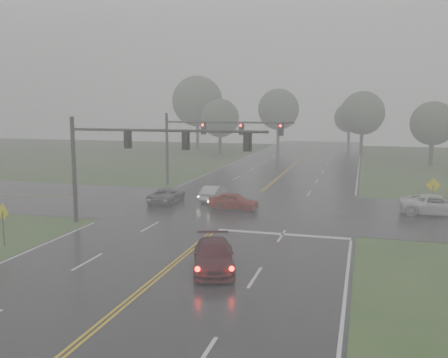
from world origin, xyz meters
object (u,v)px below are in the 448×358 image
(sedan_silver, at_px, (213,201))
(sedan_red, at_px, (234,210))
(signal_gantry_far, at_px, (205,135))
(car_grey, at_px, (167,202))
(pickup_white, at_px, (437,215))
(signal_gantry_near, at_px, (130,150))
(sedan_maroon, at_px, (214,270))

(sedan_silver, bearing_deg, sedan_red, 130.33)
(sedan_red, bearing_deg, signal_gantry_far, 33.48)
(car_grey, bearing_deg, pickup_white, -178.89)
(sedan_silver, height_order, signal_gantry_far, signal_gantry_far)
(sedan_silver, xyz_separation_m, signal_gantry_far, (-3.07, 7.11, 5.21))
(sedan_silver, height_order, pickup_white, pickup_white)
(sedan_silver, height_order, signal_gantry_near, signal_gantry_near)
(sedan_red, height_order, signal_gantry_near, signal_gantry_near)
(signal_gantry_far, bearing_deg, car_grey, -93.60)
(sedan_maroon, height_order, signal_gantry_far, signal_gantry_far)
(sedan_maroon, distance_m, signal_gantry_far, 26.54)
(sedan_silver, xyz_separation_m, car_grey, (-3.63, -1.70, 0.00))
(car_grey, relative_size, signal_gantry_far, 0.35)
(sedan_red, bearing_deg, pickup_white, -77.40)
(sedan_red, distance_m, car_grey, 6.39)
(sedan_maroon, bearing_deg, sedan_silver, 88.96)
(pickup_white, bearing_deg, sedan_maroon, 143.19)
(pickup_white, height_order, signal_gantry_far, signal_gantry_far)
(car_grey, relative_size, signal_gantry_near, 0.33)
(sedan_silver, distance_m, pickup_white, 17.89)
(sedan_maroon, distance_m, pickup_white, 20.86)
(sedan_maroon, distance_m, car_grey, 18.18)
(signal_gantry_near, bearing_deg, pickup_white, 24.03)
(signal_gantry_far, bearing_deg, signal_gantry_near, -89.16)
(sedan_maroon, distance_m, signal_gantry_near, 12.21)
(sedan_red, height_order, car_grey, sedan_red)
(sedan_maroon, height_order, pickup_white, pickup_white)
(sedan_red, relative_size, sedan_silver, 0.98)
(car_grey, height_order, signal_gantry_near, signal_gantry_near)
(sedan_maroon, height_order, sedan_red, sedan_maroon)
(pickup_white, bearing_deg, sedan_red, 98.42)
(car_grey, bearing_deg, sedan_red, 166.41)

